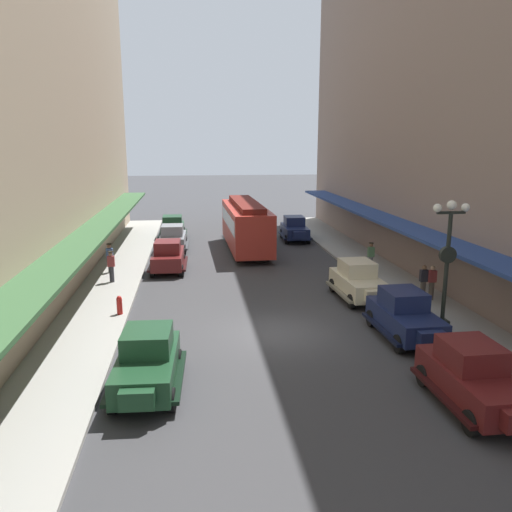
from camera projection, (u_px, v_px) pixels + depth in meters
name	position (u px, v px, depth m)	size (l,w,h in m)	color
ground_plane	(275.00, 333.00, 20.18)	(200.00, 200.00, 0.00)	#38383A
sidewalk_left	(80.00, 340.00, 19.25)	(3.00, 60.00, 0.15)	#99968E
sidewalk_right	(453.00, 323.00, 21.08)	(3.00, 60.00, 0.15)	#99968E
parked_car_0	(173.00, 237.00, 35.31)	(2.25, 4.30, 1.84)	slate
parked_car_1	(147.00, 360.00, 15.40)	(2.30, 4.32, 1.84)	#193D23
parked_car_2	(168.00, 255.00, 29.70)	(2.24, 4.30, 1.84)	#591919
parked_car_3	(295.00, 228.00, 39.05)	(2.27, 4.31, 1.84)	#19234C
parked_car_4	(405.00, 314.00, 19.53)	(2.21, 4.29, 1.84)	#19234C
parked_car_5	(358.00, 280.00, 24.37)	(2.27, 4.31, 1.84)	beige
parked_car_6	(173.00, 227.00, 39.73)	(2.16, 4.27, 1.84)	#193D23
parked_car_7	(473.00, 375.00, 14.39)	(2.16, 4.27, 1.84)	#591919
streetcar	(246.00, 224.00, 35.04)	(2.70, 9.65, 3.46)	#A52D23
lamp_post_with_clock	(447.00, 261.00, 19.23)	(1.42, 0.44, 5.16)	black
fire_hydrant	(119.00, 305.00, 21.85)	(0.24, 0.24, 0.82)	#B21E19
pedestrian_0	(371.00, 256.00, 29.09)	(0.36, 0.28, 1.67)	slate
pedestrian_1	(110.00, 258.00, 28.78)	(0.36, 0.28, 1.67)	slate
pedestrian_2	(423.00, 282.00, 23.91)	(0.36, 0.24, 1.64)	#4C4238
pedestrian_3	(111.00, 266.00, 26.79)	(0.36, 0.28, 1.67)	#2D2D33
pedestrian_4	(432.00, 282.00, 23.81)	(0.36, 0.24, 1.64)	#4C4238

